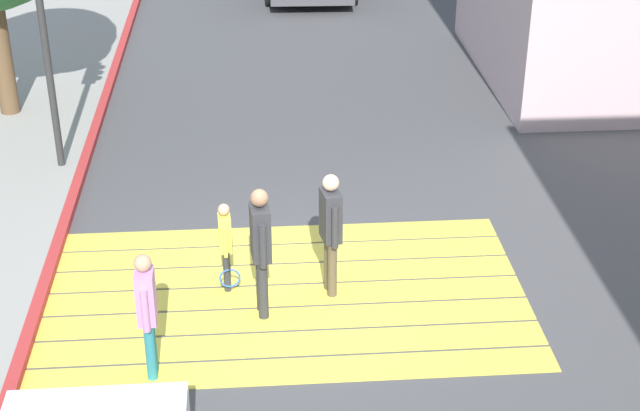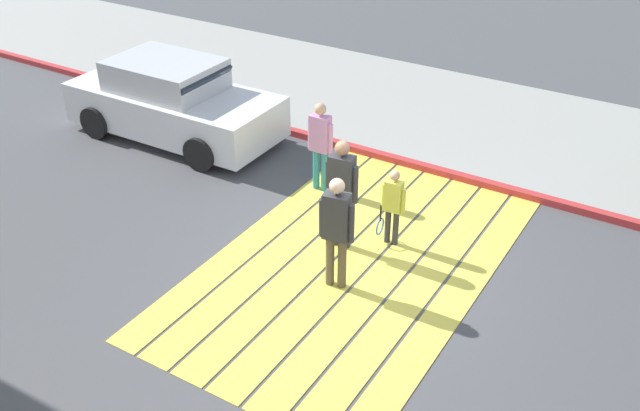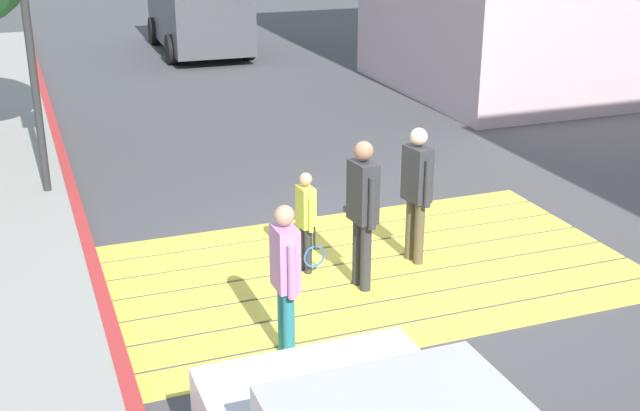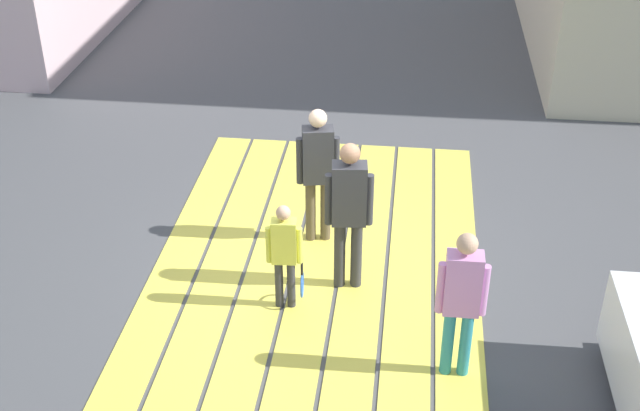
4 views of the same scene
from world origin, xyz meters
name	(u,v)px [view 4 (image 4 of 4)]	position (x,y,z in m)	size (l,w,h in m)	color
ground_plane	(316,267)	(0.00, 0.00, 0.00)	(120.00, 120.00, 0.00)	#4C4C4F
crosswalk_stripes	(316,266)	(0.00, 0.00, 0.01)	(6.40, 3.80, 0.01)	#EAD64C
pedestrian_adult_lead	(318,167)	(0.60, 0.05, 1.02)	(0.29, 0.51, 1.75)	brown
pedestrian_adult_trailing	(462,296)	(-1.65, -1.58, 0.96)	(0.21, 0.48, 1.64)	teal
pedestrian_adult_side	(349,206)	(-0.32, -0.40, 1.05)	(0.27, 0.52, 1.81)	#333338
pedestrian_child_with_racket	(285,252)	(-0.78, 0.24, 0.72)	(0.28, 0.40, 1.29)	#333338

